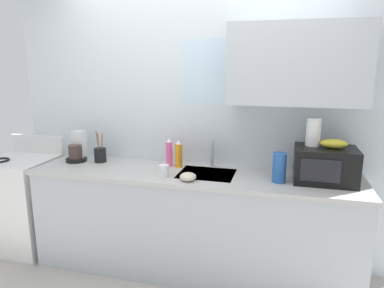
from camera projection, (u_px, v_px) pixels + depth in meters
The scene contains 14 objects.
kitchen_wall_assembly at pixel (217, 115), 3.10m from camera, with size 3.53×0.42×2.50m.
counter_unit at pixel (192, 222), 3.05m from camera, with size 2.76×0.63×0.90m.
sink_faucet at pixel (212, 153), 3.12m from camera, with size 0.03×0.03×0.24m, color #B2B5BA.
stove_range at pixel (24, 202), 3.48m from camera, with size 0.60×0.60×1.08m.
microwave at pixel (325, 165), 2.70m from camera, with size 0.46×0.35×0.27m.
banana_bunch at pixel (334, 144), 2.66m from camera, with size 0.20×0.11×0.07m, color gold.
paper_towel_roll at pixel (313, 132), 2.72m from camera, with size 0.11×0.11×0.22m, color white.
coffee_maker at pixel (77, 150), 3.32m from camera, with size 0.19×0.21×0.28m.
dish_soap_bottle_orange at pixel (179, 154), 3.10m from camera, with size 0.06×0.06×0.24m.
dish_soap_bottle_pink at pixel (169, 153), 3.14m from camera, with size 0.06×0.06×0.25m.
cereal_canister at pixel (279, 168), 2.70m from camera, with size 0.10×0.10×0.23m, color #2659A5.
mug_white at pixel (164, 171), 2.86m from camera, with size 0.08×0.08×0.10m, color white.
utensil_crock at pixel (100, 154), 3.28m from camera, with size 0.11×0.11×0.29m.
small_bowl at pixel (188, 177), 2.75m from camera, with size 0.13×0.13×0.07m, color beige.
Camera 1 is at (0.72, -2.73, 1.79)m, focal length 32.96 mm.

